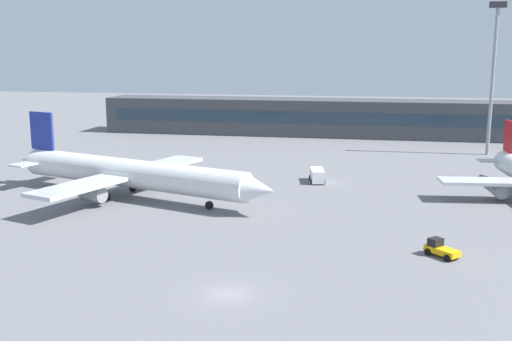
{
  "coord_description": "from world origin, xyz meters",
  "views": [
    {
      "loc": [
        11.93,
        -48.05,
        20.73
      ],
      "look_at": [
        -5.34,
        40.0,
        3.0
      ],
      "focal_mm": 42.41,
      "sensor_mm": 36.0,
      "label": 1
    }
  ],
  "objects": [
    {
      "name": "baggage_tug_yellow",
      "position": [
        19.14,
        13.83,
        0.8
      ],
      "size": [
        3.63,
        3.58,
        1.75
      ],
      "color": "#F2B20C",
      "rests_on": "ground_plane"
    },
    {
      "name": "airplane_near",
      "position": [
        -21.83,
        31.71,
        3.5
      ],
      "size": [
        45.12,
        32.21,
        11.49
      ],
      "color": "silver",
      "rests_on": "ground_plane"
    },
    {
      "name": "ground_plane",
      "position": [
        0.0,
        40.0,
        0.0
      ],
      "size": [
        400.0,
        400.0,
        0.0
      ],
      "primitive_type": "plane",
      "color": "slate"
    },
    {
      "name": "floodlight_tower_west",
      "position": [
        34.88,
        80.53,
        17.23
      ],
      "size": [
        3.2,
        0.8,
        30.28
      ],
      "color": "gray",
      "rests_on": "ground_plane"
    },
    {
      "name": "service_van_white",
      "position": [
        3.26,
        47.43,
        1.11
      ],
      "size": [
        3.04,
        5.48,
        2.08
      ],
      "color": "white",
      "rests_on": "ground_plane"
    },
    {
      "name": "terminal_building",
      "position": [
        0.0,
        103.19,
        4.5
      ],
      "size": [
        111.96,
        12.13,
        9.0
      ],
      "color": "#3F4247",
      "rests_on": "ground_plane"
    }
  ]
}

